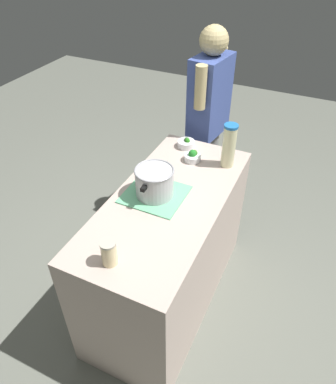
{
  "coord_description": "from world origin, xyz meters",
  "views": [
    {
      "loc": [
        -1.46,
        -0.69,
        2.23
      ],
      "look_at": [
        0.0,
        0.0,
        0.95
      ],
      "focal_mm": 33.86,
      "sensor_mm": 36.0,
      "label": 1
    }
  ],
  "objects_px": {
    "lemonade_pitcher": "(229,146)",
    "person_cook": "(208,124)",
    "mason_jar": "(109,253)",
    "broccoli_bowl_front": "(193,156)",
    "cooking_pot": "(155,181)",
    "broccoli_bowl_center": "(186,143)"
  },
  "relations": [
    {
      "from": "lemonade_pitcher",
      "to": "person_cook",
      "type": "height_order",
      "value": "person_cook"
    },
    {
      "from": "mason_jar",
      "to": "person_cook",
      "type": "xyz_separation_m",
      "value": [
        1.5,
        0.06,
        -0.07
      ]
    },
    {
      "from": "mason_jar",
      "to": "broccoli_bowl_front",
      "type": "height_order",
      "value": "mason_jar"
    },
    {
      "from": "cooking_pot",
      "to": "person_cook",
      "type": "height_order",
      "value": "person_cook"
    },
    {
      "from": "broccoli_bowl_front",
      "to": "broccoli_bowl_center",
      "type": "distance_m",
      "value": 0.18
    },
    {
      "from": "cooking_pot",
      "to": "broccoli_bowl_front",
      "type": "height_order",
      "value": "cooking_pot"
    },
    {
      "from": "person_cook",
      "to": "cooking_pot",
      "type": "bearing_deg",
      "value": -178.51
    },
    {
      "from": "cooking_pot",
      "to": "person_cook",
      "type": "relative_size",
      "value": 0.18
    },
    {
      "from": "cooking_pot",
      "to": "mason_jar",
      "type": "relative_size",
      "value": 2.17
    },
    {
      "from": "person_cook",
      "to": "broccoli_bowl_front",
      "type": "bearing_deg",
      "value": -170.66
    },
    {
      "from": "broccoli_bowl_front",
      "to": "person_cook",
      "type": "relative_size",
      "value": 0.07
    },
    {
      "from": "broccoli_bowl_center",
      "to": "person_cook",
      "type": "relative_size",
      "value": 0.07
    },
    {
      "from": "cooking_pot",
      "to": "broccoli_bowl_front",
      "type": "xyz_separation_m",
      "value": [
        0.43,
        -0.06,
        -0.07
      ]
    },
    {
      "from": "cooking_pot",
      "to": "broccoli_bowl_center",
      "type": "xyz_separation_m",
      "value": [
        0.57,
        0.04,
        -0.07
      ]
    },
    {
      "from": "cooking_pot",
      "to": "broccoli_bowl_front",
      "type": "relative_size",
      "value": 2.68
    },
    {
      "from": "lemonade_pitcher",
      "to": "broccoli_bowl_center",
      "type": "relative_size",
      "value": 2.41
    },
    {
      "from": "broccoli_bowl_center",
      "to": "mason_jar",
      "type": "bearing_deg",
      "value": -175.74
    },
    {
      "from": "person_cook",
      "to": "mason_jar",
      "type": "bearing_deg",
      "value": -177.57
    },
    {
      "from": "broccoli_bowl_front",
      "to": "cooking_pot",
      "type": "bearing_deg",
      "value": 171.94
    },
    {
      "from": "mason_jar",
      "to": "broccoli_bowl_center",
      "type": "distance_m",
      "value": 1.12
    },
    {
      "from": "cooking_pot",
      "to": "lemonade_pitcher",
      "type": "bearing_deg",
      "value": -30.8
    },
    {
      "from": "cooking_pot",
      "to": "lemonade_pitcher",
      "type": "xyz_separation_m",
      "value": [
        0.48,
        -0.28,
        0.05
      ]
    }
  ]
}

